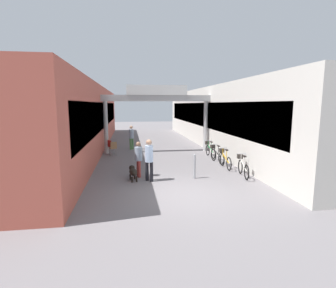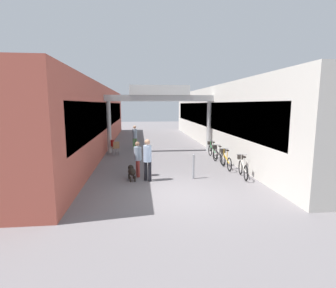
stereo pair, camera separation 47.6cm
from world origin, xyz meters
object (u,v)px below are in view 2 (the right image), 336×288
(dog_on_leash, at_px, (132,171))
(cafe_chair_red_farther, at_px, (114,145))
(bicycle_green_farthest, at_px, (212,150))
(cafe_chair_wood_nearer, at_px, (116,147))
(pedestrian_carrying_crate, at_px, (135,136))
(pedestrian_companion, at_px, (138,157))
(bollard_post_metal, at_px, (193,166))
(bicycle_silver_nearest, at_px, (243,167))
(bicycle_black_third, at_px, (218,155))
(pedestrian_with_dog, at_px, (147,157))
(bicycle_orange_second, at_px, (226,160))

(dog_on_leash, distance_m, cafe_chair_red_farther, 6.51)
(bicycle_green_farthest, height_order, cafe_chair_wood_nearer, bicycle_green_farthest)
(cafe_chair_wood_nearer, bearing_deg, pedestrian_carrying_crate, 61.82)
(pedestrian_companion, distance_m, bollard_post_metal, 2.50)
(bicycle_silver_nearest, bearing_deg, pedestrian_companion, 172.68)
(bicycle_black_third, relative_size, cafe_chair_wood_nearer, 1.90)
(dog_on_leash, height_order, bicycle_black_third, bicycle_black_third)
(cafe_chair_wood_nearer, bearing_deg, bicycle_black_third, -25.18)
(pedestrian_carrying_crate, distance_m, bicycle_silver_nearest, 9.21)
(pedestrian_with_dog, height_order, bollard_post_metal, pedestrian_with_dog)
(pedestrian_companion, xyz_separation_m, cafe_chair_wood_nearer, (-1.40, 5.04, -0.35))
(bicycle_orange_second, bearing_deg, pedestrian_carrying_crate, 127.04)
(bicycle_silver_nearest, distance_m, bicycle_black_third, 2.92)
(bicycle_black_third, height_order, bicycle_green_farthest, same)
(pedestrian_companion, bearing_deg, bicycle_orange_second, 13.41)
(bicycle_green_farthest, xyz_separation_m, cafe_chair_wood_nearer, (-5.90, 1.18, 0.10))
(bicycle_orange_second, bearing_deg, cafe_chair_wood_nearer, 145.47)
(bicycle_green_farthest, distance_m, bollard_post_metal, 4.98)
(dog_on_leash, relative_size, bicycle_black_third, 0.50)
(pedestrian_with_dog, relative_size, pedestrian_companion, 1.12)
(pedestrian_companion, bearing_deg, pedestrian_carrying_crate, 91.95)
(bicycle_orange_second, bearing_deg, cafe_chair_red_farther, 141.63)
(pedestrian_carrying_crate, bearing_deg, cafe_chair_wood_nearer, -118.18)
(bicycle_silver_nearest, height_order, cafe_chair_red_farther, bicycle_silver_nearest)
(bollard_post_metal, distance_m, cafe_chair_red_farther, 7.60)
(bollard_post_metal, bearing_deg, pedestrian_companion, 164.87)
(bicycle_black_third, relative_size, cafe_chair_red_farther, 1.90)
(pedestrian_carrying_crate, height_order, bollard_post_metal, pedestrian_carrying_crate)
(bicycle_silver_nearest, height_order, cafe_chair_wood_nearer, bicycle_silver_nearest)
(bicycle_orange_second, xyz_separation_m, bicycle_black_third, (-0.01, 1.27, 0.00))
(pedestrian_companion, relative_size, bollard_post_metal, 1.46)
(pedestrian_companion, xyz_separation_m, bicycle_orange_second, (4.40, 1.05, -0.46))
(dog_on_leash, bearing_deg, cafe_chair_wood_nearer, 101.53)
(pedestrian_companion, bearing_deg, bicycle_silver_nearest, -7.32)
(pedestrian_carrying_crate, height_order, bicycle_green_farthest, pedestrian_carrying_crate)
(bicycle_silver_nearest, bearing_deg, bicycle_orange_second, 97.77)
(bicycle_silver_nearest, distance_m, cafe_chair_wood_nearer, 8.26)
(cafe_chair_red_farther, bearing_deg, pedestrian_companion, -74.48)
(dog_on_leash, relative_size, cafe_chair_red_farther, 0.95)
(dog_on_leash, height_order, bollard_post_metal, bollard_post_metal)
(pedestrian_with_dog, height_order, bicycle_orange_second, pedestrian_with_dog)
(pedestrian_with_dog, height_order, bicycle_silver_nearest, pedestrian_with_dog)
(pedestrian_carrying_crate, bearing_deg, pedestrian_with_dog, -85.28)
(dog_on_leash, height_order, bicycle_green_farthest, bicycle_green_farthest)
(bicycle_orange_second, height_order, bicycle_green_farthest, same)
(bicycle_orange_second, bearing_deg, bicycle_black_third, 90.49)
(dog_on_leash, distance_m, bicycle_silver_nearest, 4.89)
(bicycle_orange_second, xyz_separation_m, bicycle_green_farthest, (0.09, 2.82, 0.00))
(pedestrian_with_dog, xyz_separation_m, cafe_chair_red_farther, (-2.03, 6.57, -0.48))
(pedestrian_carrying_crate, xyz_separation_m, bollard_post_metal, (2.64, -7.86, -0.43))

